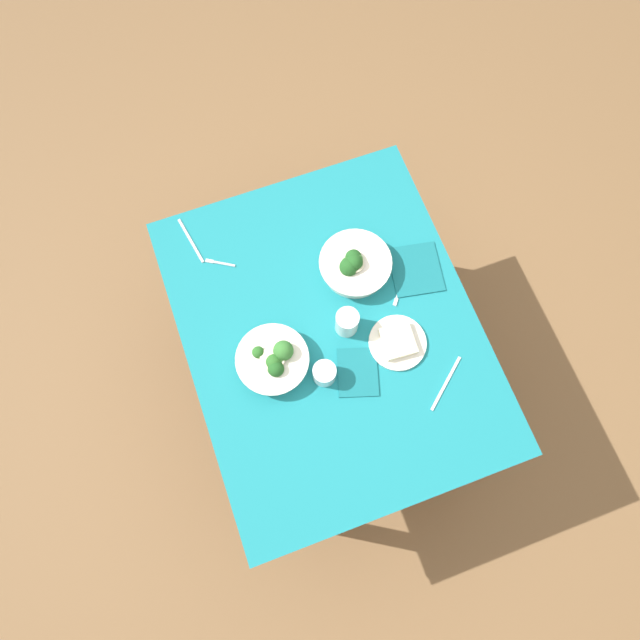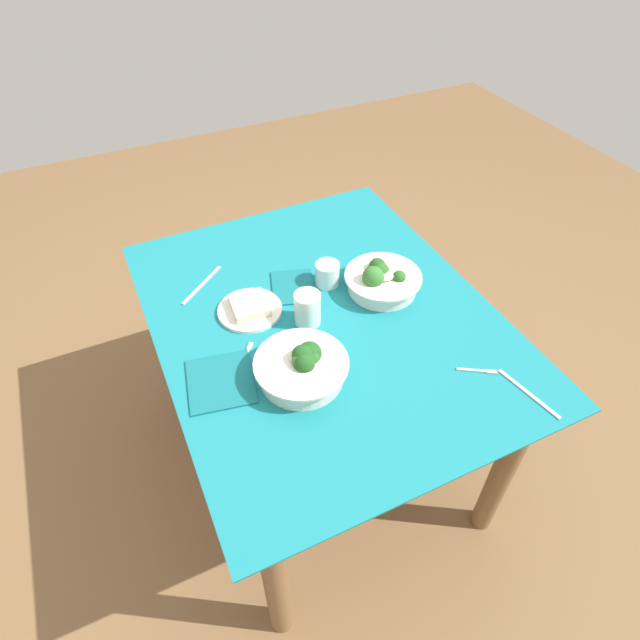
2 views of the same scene
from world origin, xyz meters
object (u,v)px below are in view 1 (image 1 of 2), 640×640
Objects in this scene: fork_by_near_bowl at (398,293)px; bread_side_plate at (398,342)px; fork_by_far_bowl at (219,263)px; table_knife_right at (446,383)px; water_glass_center at (324,373)px; napkin_folded_lower at (358,372)px; table_knife_left at (191,241)px; napkin_folded_upper at (416,269)px; water_glass_side at (347,322)px; broccoli_bowl_far at (354,265)px; broccoli_bowl_near at (274,360)px.

bread_side_plate is at bearing 15.13° from fork_by_near_bowl.
fork_by_far_bowl is 0.89m from table_knife_right.
water_glass_center is 0.47× the size of napkin_folded_lower.
napkin_folded_upper is at bearing 51.61° from table_knife_left.
fork_by_near_bowl is at bearing -125.08° from table_knife_right.
water_glass_side is (-0.14, 0.13, 0.01)m from water_glass_center.
water_glass_side is 0.33m from napkin_folded_upper.
bread_side_plate is 0.28m from water_glass_center.
bread_side_plate is 2.00× the size of fork_by_far_bowl.
fork_by_far_bowl is 0.51× the size of napkin_folded_upper.
broccoli_bowl_far is at bearing -172.31° from bread_side_plate.
broccoli_bowl_near is at bearing -41.15° from fork_by_near_bowl.
broccoli_bowl_near is 0.28m from water_glass_side.
napkin_folded_upper is (-0.06, 0.09, 0.00)m from fork_by_near_bowl.
water_glass_center reaches higher than fork_by_near_bowl.
table_knife_left is at bearing -120.77° from broccoli_bowl_far.
bread_side_plate is at bearing -101.16° from table_knife_right.
fork_by_far_bowl and table_knife_right have the same top height.
water_glass_side is 0.50× the size of table_knife_right.
table_knife_left is at bearing -27.95° from fork_by_far_bowl.
broccoli_bowl_far is at bearing 152.06° from water_glass_side.
napkin_folded_lower is at bearing -7.38° from water_glass_side.
napkin_folded_lower is (0.22, -0.24, 0.00)m from fork_by_near_bowl.
fork_by_far_bowl is 0.47× the size of table_knife_right.
fork_by_far_bowl is at bearing -137.89° from water_glass_side.
napkin_folded_lower is (0.66, 0.39, 0.00)m from table_knife_left.
fork_by_near_bowl is (0.14, 0.11, -0.04)m from broccoli_bowl_far.
water_glass_side is 0.39m from table_knife_right.
broccoli_bowl_far reaches higher than fork_by_near_bowl.
table_knife_left and table_knife_right have the same top height.
bread_side_plate is at bearing 166.00° from fork_by_far_bowl.
bread_side_plate reaches higher than table_knife_right.
bread_side_plate is 0.83m from table_knife_left.
napkin_folded_lower is (0.13, 0.25, -0.04)m from broccoli_bowl_near.
fork_by_near_bowl is at bearing 156.57° from bread_side_plate.
fork_by_near_bowl is 0.11m from napkin_folded_upper.
broccoli_bowl_near is 0.55m from table_knife_left.
table_knife_left is at bearing -140.33° from water_glass_side.
bread_side_plate reaches higher than table_knife_left.
table_knife_right is (0.49, 0.14, -0.04)m from broccoli_bowl_far.
table_knife_left is 0.77m from napkin_folded_lower.
water_glass_side reaches higher than table_knife_left.
bread_side_plate is at bearing -35.85° from napkin_folded_upper.
fork_by_far_bowl is at bearing -88.64° from table_knife_right.
table_knife_right is at bearing 39.00° from water_glass_side.
broccoli_bowl_far is 3.25× the size of water_glass_center.
napkin_folded_upper reaches higher than table_knife_left.
broccoli_bowl_far is 2.74× the size of fork_by_near_bowl.
table_knife_right is at bearing 62.66° from napkin_folded_lower.
fork_by_far_bowl is at bearing -135.47° from bread_side_plate.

